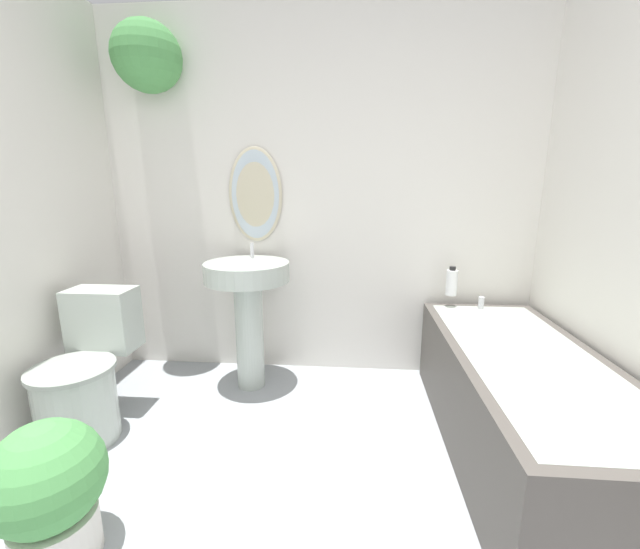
{
  "coord_description": "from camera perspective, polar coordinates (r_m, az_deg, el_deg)",
  "views": [
    {
      "loc": [
        0.23,
        -0.21,
        1.29
      ],
      "look_at": [
        0.09,
        1.5,
        0.9
      ],
      "focal_mm": 22.0,
      "sensor_mm": 36.0,
      "label": 1
    }
  ],
  "objects": [
    {
      "name": "shampoo_bottle",
      "position": [
        2.67,
        18.6,
        -1.04
      ],
      "size": [
        0.07,
        0.07,
        0.19
      ],
      "color": "white",
      "rests_on": "bathtub"
    },
    {
      "name": "pedestal_sink",
      "position": [
        2.52,
        -10.43,
        -3.31
      ],
      "size": [
        0.53,
        0.53,
        0.93
      ],
      "color": "#B2BCB2",
      "rests_on": "ground_plane"
    },
    {
      "name": "potted_plant",
      "position": [
        1.78,
        -34.74,
        -24.2
      ],
      "size": [
        0.38,
        0.38,
        0.52
      ],
      "color": "silver",
      "rests_on": "ground_plane"
    },
    {
      "name": "toilet",
      "position": [
        2.46,
        -30.96,
        -12.58
      ],
      "size": [
        0.4,
        0.59,
        0.74
      ],
      "color": "#B2BCB2",
      "rests_on": "ground_plane"
    },
    {
      "name": "bathtub",
      "position": [
        2.21,
        27.37,
        -16.21
      ],
      "size": [
        0.68,
        1.62,
        0.6
      ],
      "color": "#4C4742",
      "rests_on": "ground_plane"
    },
    {
      "name": "wall_back",
      "position": [
        2.67,
        -3.65,
        13.52
      ],
      "size": [
        2.96,
        0.41,
        2.4
      ],
      "color": "silver",
      "rests_on": "ground_plane"
    }
  ]
}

